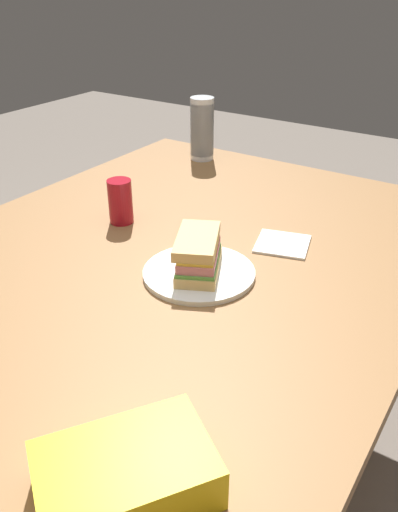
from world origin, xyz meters
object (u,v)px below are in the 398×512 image
Objects in this scene: chip_bag at (126,475)px; paper_plate at (199,273)px; plastic_cup_stack at (202,129)px; soda_can_red at (120,201)px; dining_table at (131,307)px; sandwich at (198,254)px.

paper_plate is at bearing 57.79° from chip_bag.
chip_bag is 1.40m from plastic_cup_stack.
chip_bag is (-0.64, -0.57, -0.03)m from soda_can_red.
soda_can_red is (0.12, 0.34, 0.05)m from paper_plate.
paper_plate reaches higher than dining_table.
paper_plate is (0.11, -0.11, 0.07)m from dining_table.
plastic_cup_stack is (1.22, 0.67, 0.08)m from chip_bag.
paper_plate is 2.12× the size of soda_can_red.
soda_can_red is 0.55× the size of plastic_cup_stack.
sandwich is 0.35m from soda_can_red.
dining_table is at bearing 136.13° from sandwich.
plastic_cup_stack is (0.69, 0.44, 0.06)m from sandwich.
sandwich reaches higher than chip_bag.
soda_can_red reaches higher than dining_table.
paper_plate is 0.57m from chip_bag.
paper_plate is 1.12× the size of chip_bag.
soda_can_red is (0.23, 0.22, 0.13)m from dining_table.
soda_can_red is at bearing -169.26° from plastic_cup_stack.
soda_can_red reaches higher than chip_bag.
plastic_cup_stack reaches higher than sandwich.
plastic_cup_stack is (0.57, 0.11, 0.05)m from soda_can_red.
plastic_cup_stack reaches higher than dining_table.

